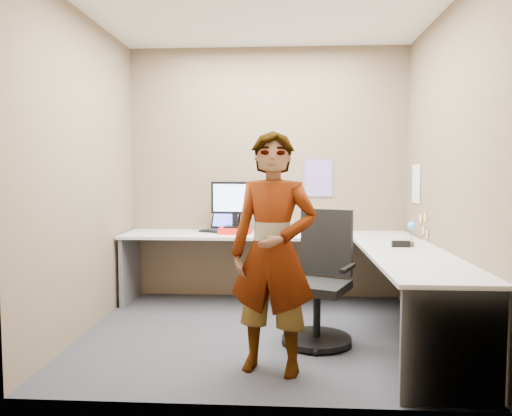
# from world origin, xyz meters

# --- Properties ---
(ground) EXTENTS (3.00, 3.00, 0.00)m
(ground) POSITION_xyz_m (0.00, 0.00, 0.00)
(ground) COLOR #2A2A30
(ground) RESTS_ON ground
(wall_back) EXTENTS (3.00, 0.00, 3.00)m
(wall_back) POSITION_xyz_m (0.00, 1.30, 1.35)
(wall_back) COLOR brown
(wall_back) RESTS_ON ground
(wall_right) EXTENTS (0.00, 2.70, 2.70)m
(wall_right) POSITION_xyz_m (1.50, 0.00, 1.35)
(wall_right) COLOR brown
(wall_right) RESTS_ON ground
(wall_left) EXTENTS (0.00, 2.70, 2.70)m
(wall_left) POSITION_xyz_m (-1.50, 0.00, 1.35)
(wall_left) COLOR brown
(wall_left) RESTS_ON ground
(ceiling) EXTENTS (3.00, 3.00, 0.00)m
(ceiling) POSITION_xyz_m (0.00, 0.00, 2.70)
(ceiling) COLOR white
(ceiling) RESTS_ON wall_back
(desk) EXTENTS (2.98, 2.58, 0.73)m
(desk) POSITION_xyz_m (0.44, 0.39, 0.59)
(desk) COLOR silver
(desk) RESTS_ON ground
(paper_ream) EXTENTS (0.34, 0.26, 0.06)m
(paper_ream) POSITION_xyz_m (-0.32, 0.96, 0.76)
(paper_ream) COLOR red
(paper_ream) RESTS_ON desk
(monitor) EXTENTS (0.50, 0.17, 0.47)m
(monitor) POSITION_xyz_m (-0.32, 0.98, 1.07)
(monitor) COLOR black
(monitor) RESTS_ON paper_ream
(laptop) EXTENTS (0.45, 0.43, 0.25)m
(laptop) POSITION_xyz_m (-0.48, 1.16, 0.80)
(laptop) COLOR black
(laptop) RESTS_ON desk
(trackball_mouse) EXTENTS (0.12, 0.08, 0.07)m
(trackball_mouse) POSITION_xyz_m (-0.39, 0.93, 0.76)
(trackball_mouse) COLOR #B7B7BC
(trackball_mouse) RESTS_ON desk
(origami) EXTENTS (0.10, 0.10, 0.06)m
(origami) POSITION_xyz_m (0.34, 0.75, 0.76)
(origami) COLOR white
(origami) RESTS_ON desk
(stapler) EXTENTS (0.15, 0.04, 0.05)m
(stapler) POSITION_xyz_m (1.18, 0.14, 0.76)
(stapler) COLOR black
(stapler) RESTS_ON desk
(flower) EXTENTS (0.07, 0.07, 0.22)m
(flower) POSITION_xyz_m (1.28, 0.18, 0.87)
(flower) COLOR brown
(flower) RESTS_ON desk
(calendar_purple) EXTENTS (0.30, 0.01, 0.40)m
(calendar_purple) POSITION_xyz_m (0.55, 1.29, 1.30)
(calendar_purple) COLOR #846BB7
(calendar_purple) RESTS_ON wall_back
(calendar_white) EXTENTS (0.01, 0.28, 0.38)m
(calendar_white) POSITION_xyz_m (1.49, 0.90, 1.25)
(calendar_white) COLOR white
(calendar_white) RESTS_ON wall_right
(sticky_note_a) EXTENTS (0.01, 0.07, 0.07)m
(sticky_note_a) POSITION_xyz_m (1.49, 0.55, 0.95)
(sticky_note_a) COLOR #F2E059
(sticky_note_a) RESTS_ON wall_right
(sticky_note_b) EXTENTS (0.01, 0.07, 0.07)m
(sticky_note_b) POSITION_xyz_m (1.49, 0.60, 0.82)
(sticky_note_b) COLOR pink
(sticky_note_b) RESTS_ON wall_right
(sticky_note_c) EXTENTS (0.01, 0.07, 0.07)m
(sticky_note_c) POSITION_xyz_m (1.49, 0.48, 0.80)
(sticky_note_c) COLOR pink
(sticky_note_c) RESTS_ON wall_right
(sticky_note_d) EXTENTS (0.01, 0.07, 0.07)m
(sticky_note_d) POSITION_xyz_m (1.49, 0.70, 0.92)
(sticky_note_d) COLOR #F2E059
(sticky_note_d) RESTS_ON wall_right
(office_chair) EXTENTS (0.61, 0.61, 1.04)m
(office_chair) POSITION_xyz_m (0.48, -0.17, 0.43)
(office_chair) COLOR black
(office_chair) RESTS_ON ground
(person) EXTENTS (0.68, 0.53, 1.64)m
(person) POSITION_xyz_m (0.12, -0.78, 0.82)
(person) COLOR #999399
(person) RESTS_ON ground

